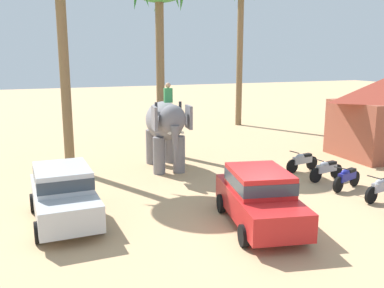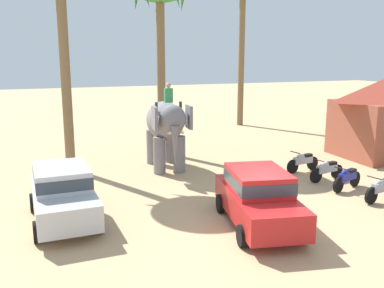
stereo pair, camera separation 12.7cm
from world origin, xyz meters
name	(u,v)px [view 1 (the left image)]	position (x,y,z in m)	size (l,w,h in m)	color
ground_plane	(257,228)	(0.00, 0.00, 0.00)	(120.00, 120.00, 0.00)	tan
car_sedan_foreground	(259,196)	(0.14, 0.17, 0.93)	(2.56, 4.37, 1.70)	red
car_parked_far_side	(63,192)	(-5.18, 2.72, 0.93)	(1.91, 4.11, 1.70)	#B7BABF
elephant_with_mahout	(166,125)	(-0.31, 7.34, 1.99)	(1.99, 3.97, 3.88)	slate
motorcycle_mid_row	(382,188)	(5.29, 0.44, 0.46)	(1.79, 0.57, 0.94)	black
motorcycle_fourth_in_row	(347,177)	(5.06, 1.92, 0.46)	(1.74, 0.76, 0.94)	black
motorcycle_far_in_row	(326,169)	(5.13, 3.16, 0.46)	(1.80, 0.55, 0.94)	black
motorcycle_end_of_row	(302,161)	(5.08, 4.68, 0.46)	(1.79, 0.55, 0.94)	black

